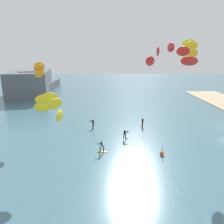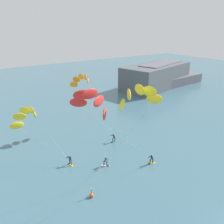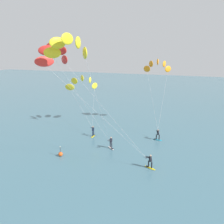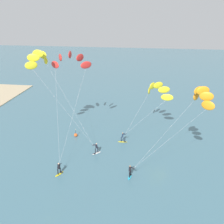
{
  "view_description": "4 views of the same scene",
  "coord_description": "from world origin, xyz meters",
  "px_view_note": "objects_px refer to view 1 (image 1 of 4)",
  "views": [
    {
      "loc": [
        -34.96,
        20.86,
        12.6
      ],
      "look_at": [
        -4.76,
        20.94,
        4.35
      ],
      "focal_mm": 32.68,
      "sensor_mm": 36.0,
      "label": 1
    },
    {
      "loc": [
        -21.36,
        -5.65,
        20.27
      ],
      "look_at": [
        -1.14,
        23.11,
        6.73
      ],
      "focal_mm": 35.9,
      "sensor_mm": 36.0,
      "label": 2
    },
    {
      "loc": [
        5.66,
        -9.35,
        13.31
      ],
      "look_at": [
        -6.36,
        22.12,
        4.35
      ],
      "focal_mm": 37.8,
      "sensor_mm": 36.0,
      "label": 3
    },
    {
      "loc": [
        31.63,
        26.91,
        20.48
      ],
      "look_at": [
        -4.72,
        21.35,
        6.87
      ],
      "focal_mm": 46.07,
      "sensor_mm": 36.0,
      "label": 4
    }
  ],
  "objects_px": {
    "kitesurfer_downwind": "(42,72)",
    "kitesurfer_mid_water": "(186,53)",
    "kitesurfer_nearshore": "(169,58)",
    "kitesurfer_far_out": "(52,107)",
    "marker_buoy": "(162,153)"
  },
  "relations": [
    {
      "from": "kitesurfer_nearshore",
      "to": "kitesurfer_downwind",
      "type": "relative_size",
      "value": 1.21
    },
    {
      "from": "kitesurfer_nearshore",
      "to": "kitesurfer_far_out",
      "type": "xyz_separation_m",
      "value": [
        -3.98,
        13.16,
        -4.98
      ]
    },
    {
      "from": "kitesurfer_nearshore",
      "to": "marker_buoy",
      "type": "bearing_deg",
      "value": 163.67
    },
    {
      "from": "kitesurfer_downwind",
      "to": "kitesurfer_mid_water",
      "type": "bearing_deg",
      "value": -102.54
    },
    {
      "from": "kitesurfer_far_out",
      "to": "kitesurfer_downwind",
      "type": "height_order",
      "value": "kitesurfer_downwind"
    },
    {
      "from": "kitesurfer_far_out",
      "to": "marker_buoy",
      "type": "relative_size",
      "value": 6.51
    },
    {
      "from": "kitesurfer_far_out",
      "to": "kitesurfer_downwind",
      "type": "distance_m",
      "value": 13.35
    },
    {
      "from": "kitesurfer_nearshore",
      "to": "kitesurfer_mid_water",
      "type": "relative_size",
      "value": 0.96
    },
    {
      "from": "kitesurfer_far_out",
      "to": "kitesurfer_downwind",
      "type": "bearing_deg",
      "value": 21.73
    },
    {
      "from": "kitesurfer_nearshore",
      "to": "marker_buoy",
      "type": "distance_m",
      "value": 12.12
    },
    {
      "from": "kitesurfer_nearshore",
      "to": "kitesurfer_far_out",
      "type": "relative_size",
      "value": 1.58
    },
    {
      "from": "kitesurfer_mid_water",
      "to": "kitesurfer_downwind",
      "type": "height_order",
      "value": "kitesurfer_mid_water"
    },
    {
      "from": "kitesurfer_far_out",
      "to": "kitesurfer_mid_water",
      "type": "bearing_deg",
      "value": -65.45
    },
    {
      "from": "kitesurfer_nearshore",
      "to": "kitesurfer_downwind",
      "type": "distance_m",
      "value": 19.89
    },
    {
      "from": "kitesurfer_mid_water",
      "to": "kitesurfer_downwind",
      "type": "xyz_separation_m",
      "value": [
        4.7,
        21.13,
        -2.93
      ]
    }
  ]
}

